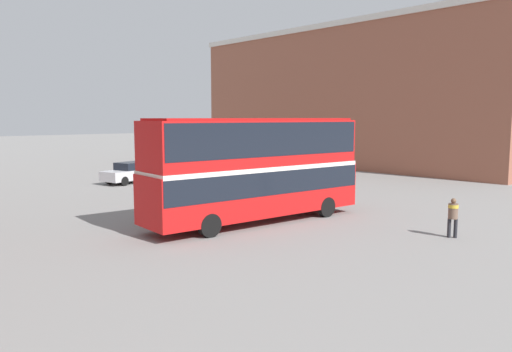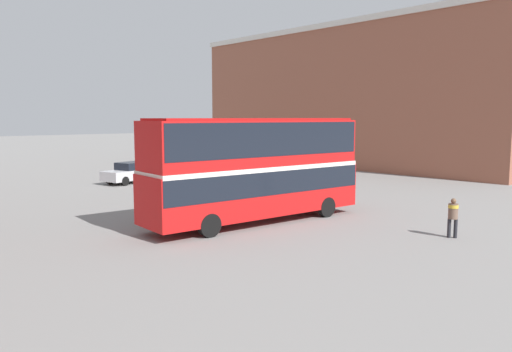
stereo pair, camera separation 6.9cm
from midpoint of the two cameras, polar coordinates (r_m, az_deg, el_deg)
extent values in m
plane|color=gray|center=(23.05, -1.91, -5.20)|extent=(240.00, 240.00, 0.00)
cube|color=#935642|center=(51.15, 10.77, 8.53)|extent=(8.43, 34.15, 12.96)
cube|color=silver|center=(51.82, 10.94, 15.98)|extent=(8.73, 34.45, 0.50)
cube|color=red|center=(22.60, 0.09, -1.70)|extent=(10.88, 3.29, 2.08)
cube|color=red|center=(22.39, 0.09, 3.64)|extent=(10.71, 3.20, 2.14)
cube|color=black|center=(22.53, 0.09, -0.52)|extent=(10.78, 3.31, 1.02)
cube|color=black|center=(22.37, 0.09, 4.30)|extent=(10.56, 3.22, 1.46)
cube|color=silver|center=(22.47, 0.09, 1.00)|extent=(10.77, 3.30, 0.20)
cube|color=#A91111|center=(22.35, 0.09, 6.50)|extent=(10.22, 2.99, 0.10)
cylinder|color=black|center=(25.77, 4.60, -2.86)|extent=(0.99, 0.37, 0.96)
cylinder|color=black|center=(24.23, 8.11, -3.52)|extent=(0.99, 0.37, 0.96)
cylinder|color=black|center=(21.90, -8.37, -4.62)|extent=(0.99, 0.37, 0.96)
cylinder|color=black|center=(20.06, -5.25, -5.62)|extent=(0.99, 0.37, 0.96)
cylinder|color=#232328|center=(21.39, 21.93, -5.58)|extent=(0.14, 0.14, 0.77)
cylinder|color=#232328|center=(21.35, 21.29, -5.57)|extent=(0.14, 0.14, 0.77)
cylinder|color=brown|center=(21.24, 21.69, -3.77)|extent=(0.51, 0.51, 0.61)
cylinder|color=gold|center=(21.21, 21.71, -3.25)|extent=(0.55, 0.55, 0.13)
sphere|color=brown|center=(21.17, 21.74, -2.67)|extent=(0.21, 0.21, 0.21)
cube|color=silver|center=(42.86, -3.95, 1.13)|extent=(4.47, 2.46, 0.66)
cube|color=black|center=(42.89, -3.76, 1.98)|extent=(2.43, 1.98, 0.60)
cylinder|color=black|center=(41.51, -4.92, 0.55)|extent=(0.66, 0.31, 0.63)
cylinder|color=black|center=(42.99, -6.03, 0.75)|extent=(0.66, 0.31, 0.63)
cylinder|color=black|center=(42.85, -1.85, 0.76)|extent=(0.66, 0.31, 0.63)
cylinder|color=black|center=(44.28, -3.03, 0.95)|extent=(0.66, 0.31, 0.63)
cube|color=silver|center=(37.51, -13.95, 0.19)|extent=(4.70, 2.72, 0.70)
cube|color=black|center=(37.57, -13.78, 1.16)|extent=(2.60, 2.06, 0.54)
cylinder|color=black|center=(36.07, -14.72, -0.57)|extent=(0.68, 0.37, 0.65)
cylinder|color=black|center=(37.25, -16.30, -0.39)|extent=(0.68, 0.37, 0.65)
cylinder|color=black|center=(37.91, -11.61, -0.14)|extent=(0.68, 0.37, 0.65)
cylinder|color=black|center=(39.04, -13.22, 0.01)|extent=(0.68, 0.37, 0.65)
camera|label=1|loc=(0.03, -89.91, 0.01)|focal=35.00mm
camera|label=2|loc=(0.03, 90.09, -0.01)|focal=35.00mm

